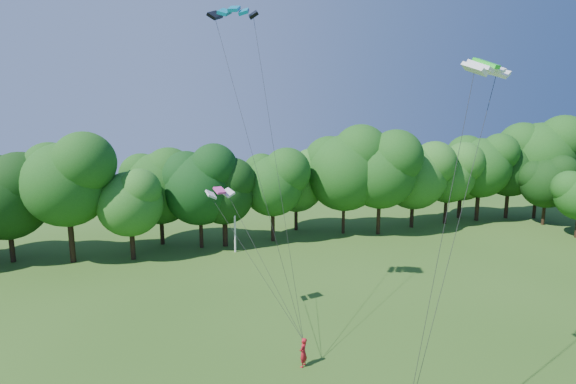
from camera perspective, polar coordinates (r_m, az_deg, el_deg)
name	(u,v)px	position (r m, az deg, el deg)	size (l,w,h in m)	color
utility_pole	(235,213)	(45.85, -6.80, -2.66)	(1.49, 0.74, 7.99)	silver
kite_flyer_left	(303,352)	(26.82, 1.94, -19.68)	(0.62, 0.41, 1.71)	#B01620
kite_teal	(234,9)	(30.20, -6.86, 22.09)	(3.31, 2.46, 0.64)	#05779B
kite_green	(486,63)	(21.29, 23.87, 14.72)	(2.64, 1.85, 0.54)	#21DD27
kite_pink	(219,190)	(29.51, -8.69, 0.21)	(1.94, 1.21, 0.38)	#C73790
tree_back_center	(199,177)	(47.34, -11.20, 1.83)	(8.29, 8.29, 12.06)	black
tree_back_east	(462,162)	(64.43, 21.26, 3.60)	(8.45, 8.45, 12.29)	#371F16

